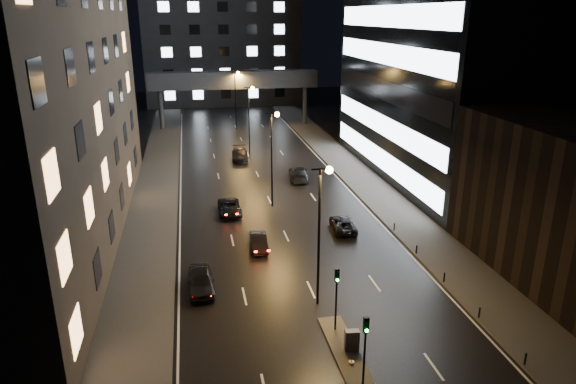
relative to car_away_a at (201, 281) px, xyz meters
name	(u,v)px	position (x,y,z in m)	size (l,w,h in m)	color
ground	(257,174)	(8.06, 28.57, -0.80)	(160.00, 160.00, 0.00)	black
sidewalk_left	(156,192)	(-4.44, 23.57, -0.73)	(5.00, 110.00, 0.15)	#383533
sidewalk_right	(362,179)	(20.56, 23.57, -0.73)	(5.00, 110.00, 0.15)	#383533
building_right_low	(571,201)	(28.06, -2.43, 5.20)	(10.00, 18.00, 12.00)	black
building_far	(222,47)	(8.06, 86.57, 11.70)	(34.00, 14.00, 25.00)	#333335
skybridge	(234,81)	(8.06, 58.57, 7.54)	(30.00, 3.00, 10.00)	#333335
median_island	(346,354)	(8.36, -9.43, -0.73)	(1.60, 8.00, 0.15)	#383533
traffic_signal_near	(336,289)	(8.36, -6.94, 2.29)	(0.28, 0.34, 4.40)	black
traffic_signal_far	(365,341)	(8.36, -12.44, 2.29)	(0.28, 0.34, 4.40)	black
bollard_row	(461,295)	(18.26, -4.93, -0.35)	(0.12, 25.12, 0.90)	black
streetlight_near	(322,219)	(8.22, -3.43, 5.70)	(1.45, 0.50, 10.15)	black
streetlight_mid_a	(273,147)	(8.22, 16.57, 5.70)	(1.45, 0.50, 10.15)	black
streetlight_mid_b	(250,113)	(8.22, 36.57, 5.70)	(1.45, 0.50, 10.15)	black
streetlight_far	(236,93)	(8.22, 56.57, 5.70)	(1.45, 0.50, 10.15)	black
car_away_a	(201,281)	(0.00, 0.00, 0.00)	(1.90, 4.71, 1.61)	black
car_away_b	(259,242)	(5.22, 6.41, -0.16)	(1.36, 3.89, 1.28)	black
car_away_c	(230,207)	(3.42, 15.28, -0.13)	(2.23, 4.83, 1.34)	black
car_away_d	(240,154)	(6.56, 35.83, -0.01)	(2.23, 5.48, 1.59)	black
car_toward_a	(343,224)	(13.64, 8.94, -0.16)	(2.12, 4.59, 1.28)	black
car_toward_b	(298,173)	(12.78, 25.25, 0.00)	(2.25, 5.53, 1.60)	black
utility_cabinet	(352,340)	(8.76, -9.15, 0.01)	(0.86, 0.45, 1.33)	#49494B
cone_a	(352,363)	(8.35, -10.47, -0.57)	(0.41, 0.41, 0.47)	#FF430D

